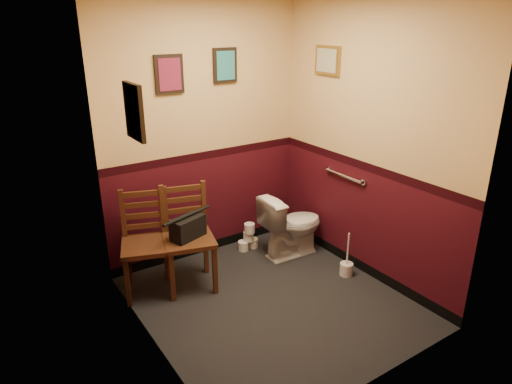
{
  "coord_description": "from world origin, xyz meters",
  "views": [
    {
      "loc": [
        -2.09,
        -2.88,
        2.43
      ],
      "look_at": [
        0.0,
        0.25,
        1.0
      ],
      "focal_mm": 32.0,
      "sensor_mm": 36.0,
      "label": 1
    }
  ],
  "objects": [
    {
      "name": "handbag",
      "position": [
        -0.49,
        0.66,
        0.62
      ],
      "size": [
        0.36,
        0.26,
        0.24
      ],
      "rotation": [
        0.0,
        0.0,
        0.32
      ],
      "color": "black",
      "rests_on": "chair_right"
    },
    {
      "name": "tp_stack",
      "position": [
        0.39,
        0.98,
        0.13
      ],
      "size": [
        0.25,
        0.15,
        0.32
      ],
      "color": "silver",
      "rests_on": "floor"
    },
    {
      "name": "framed_print_back_a",
      "position": [
        -0.35,
        1.18,
        1.95
      ],
      "size": [
        0.28,
        0.04,
        0.36
      ],
      "color": "black",
      "rests_on": "wall_back"
    },
    {
      "name": "toilet",
      "position": [
        0.72,
        0.63,
        0.34
      ],
      "size": [
        0.72,
        0.42,
        0.69
      ],
      "primitive_type": "imported",
      "rotation": [
        0.0,
        0.0,
        1.53
      ],
      "color": "white",
      "rests_on": "floor"
    },
    {
      "name": "wall_front",
      "position": [
        0.0,
        -1.2,
        1.35
      ],
      "size": [
        2.2,
        0.0,
        2.7
      ],
      "primitive_type": "cube",
      "rotation": [
        -1.57,
        0.0,
        0.0
      ],
      "color": "#3A0A14",
      "rests_on": "ground"
    },
    {
      "name": "wall_back",
      "position": [
        0.0,
        1.2,
        1.35
      ],
      "size": [
        2.2,
        0.0,
        2.7
      ],
      "primitive_type": "cube",
      "rotation": [
        1.57,
        0.0,
        0.0
      ],
      "color": "#3A0A14",
      "rests_on": "ground"
    },
    {
      "name": "chair_left",
      "position": [
        -0.84,
        0.82,
        0.49
      ],
      "size": [
        0.58,
        0.58,
        0.98
      ],
      "rotation": [
        0.0,
        0.0,
        -0.35
      ],
      "color": "#4E2A17",
      "rests_on": "floor"
    },
    {
      "name": "framed_print_back_b",
      "position": [
        0.25,
        1.18,
        2.0
      ],
      "size": [
        0.26,
        0.04,
        0.34
      ],
      "color": "black",
      "rests_on": "wall_back"
    },
    {
      "name": "framed_print_right",
      "position": [
        1.08,
        0.6,
        2.05
      ],
      "size": [
        0.04,
        0.34,
        0.28
      ],
      "color": "olive",
      "rests_on": "wall_right"
    },
    {
      "name": "wall_right",
      "position": [
        1.1,
        0.0,
        1.35
      ],
      "size": [
        0.0,
        2.4,
        2.7
      ],
      "primitive_type": "cube",
      "rotation": [
        1.57,
        0.0,
        -1.57
      ],
      "color": "#3A0A14",
      "rests_on": "ground"
    },
    {
      "name": "chair_right",
      "position": [
        -0.48,
        0.7,
        0.5
      ],
      "size": [
        0.57,
        0.57,
        0.99
      ],
      "rotation": [
        0.0,
        0.0,
        -0.27
      ],
      "color": "#4E2A17",
      "rests_on": "floor"
    },
    {
      "name": "toilet_brush",
      "position": [
        0.91,
        -0.04,
        0.08
      ],
      "size": [
        0.13,
        0.13,
        0.47
      ],
      "color": "silver",
      "rests_on": "floor"
    },
    {
      "name": "framed_print_left",
      "position": [
        -1.08,
        0.1,
        1.85
      ],
      "size": [
        0.04,
        0.3,
        0.38
      ],
      "color": "black",
      "rests_on": "wall_left"
    },
    {
      "name": "wall_left",
      "position": [
        -1.1,
        0.0,
        1.35
      ],
      "size": [
        0.0,
        2.4,
        2.7
      ],
      "primitive_type": "cube",
      "rotation": [
        1.57,
        0.0,
        1.57
      ],
      "color": "#3A0A14",
      "rests_on": "ground"
    },
    {
      "name": "grab_bar",
      "position": [
        1.07,
        0.25,
        0.95
      ],
      "size": [
        0.05,
        0.56,
        0.06
      ],
      "color": "silver",
      "rests_on": "wall_right"
    },
    {
      "name": "floor",
      "position": [
        0.0,
        0.0,
        0.0
      ],
      "size": [
        2.2,
        2.4,
        0.0
      ],
      "primitive_type": "cube",
      "color": "black",
      "rests_on": "ground"
    }
  ]
}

